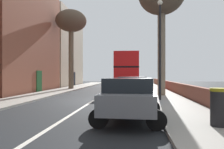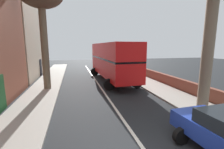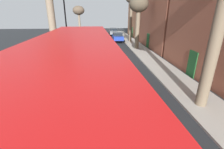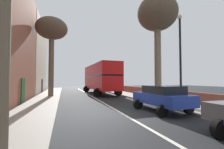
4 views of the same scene
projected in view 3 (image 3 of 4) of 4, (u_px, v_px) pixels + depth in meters
The scene contains 16 objects.
ground_plane at pixel (107, 59), 17.91m from camera, with size 84.00×84.00×0.00m, color black.
road_centre_line at pixel (107, 59), 17.91m from camera, with size 0.16×54.00×0.01m, color silver.
sidewalk_left at pixel (149, 57), 18.25m from camera, with size 2.60×60.00×0.12m, color #9E998E.
sidewalk_right at pixel (64, 59), 17.52m from camera, with size 2.60×60.00×0.12m, color #9E998E.
terraced_houses_left at pixel (191, 10), 15.80m from camera, with size 4.07×47.52×10.99m.
boundary_wall_right at pixel (50, 55), 17.25m from camera, with size 0.36×54.00×1.00m, color brown.
double_decker_bus at pixel (76, 91), 5.25m from camera, with size 3.83×10.85×4.06m.
parked_car_blue_left_0 at pixel (118, 36), 28.69m from camera, with size 2.48×4.53×1.66m.
parked_car_blue_right_1 at pixel (85, 50), 17.78m from camera, with size 2.60×3.99×1.58m.
parked_car_grey_right_2 at pixel (88, 42), 22.93m from camera, with size 2.52×3.98×1.59m.
parked_car_grey_left_3 at pixel (113, 31), 37.07m from camera, with size 2.53×4.33×1.72m.
street_tree_left_0 at pixel (139, 7), 20.83m from camera, with size 2.54×2.54×6.95m.
street_tree_right_1 at pixel (79, 12), 31.75m from camera, with size 2.37×2.37×6.30m.
street_tree_left_4 at pixel (132, 2), 26.22m from camera, with size 2.09×2.09×8.15m.
lamppost_right at pixel (66, 24), 16.27m from camera, with size 0.32×0.32×6.31m.
litter_bin_right at pixel (70, 43), 23.65m from camera, with size 0.55×0.55×1.18m.
Camera 3 is at (0.86, 17.35, 4.76)m, focal length 24.90 mm.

